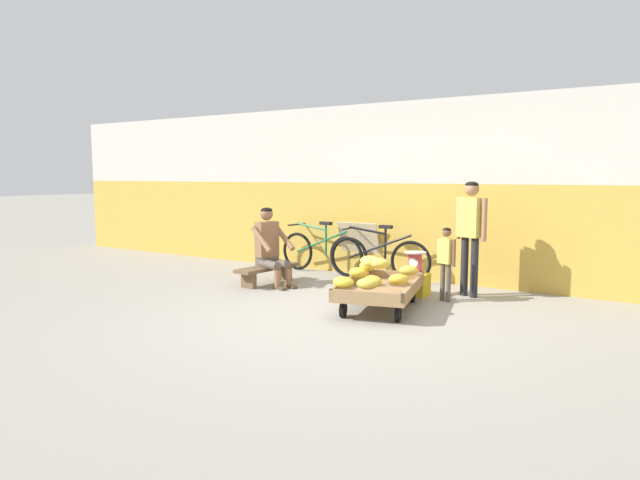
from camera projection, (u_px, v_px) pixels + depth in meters
ground_plane at (334, 320)px, 6.27m from camera, size 80.00×80.00×0.00m
back_wall at (432, 191)px, 8.53m from camera, size 16.00×0.30×2.73m
banana_cart at (380, 290)px, 6.74m from camera, size 1.16×1.60×0.36m
banana_pile at (374, 272)px, 6.70m from camera, size 1.03×1.37×0.26m
low_bench at (267, 271)px, 8.33m from camera, size 0.41×1.12×0.27m
vendor_seated at (270, 247)px, 8.22m from camera, size 0.73×0.60×1.14m
plastic_crate at (414, 284)px, 7.55m from camera, size 0.36×0.28×0.30m
weighing_scale at (415, 262)px, 7.51m from camera, size 0.30×0.30×0.29m
bicycle_near_left at (321, 252)px, 9.26m from camera, size 1.66×0.48×0.86m
bicycle_far_left at (379, 257)px, 8.63m from camera, size 1.66×0.48×0.86m
sign_board at (360, 248)px, 9.12m from camera, size 0.70×0.30×0.86m
customer_adult at (471, 226)px, 7.39m from camera, size 0.47×0.30×1.53m
customer_child at (446, 256)px, 7.14m from camera, size 0.28×0.19×0.95m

